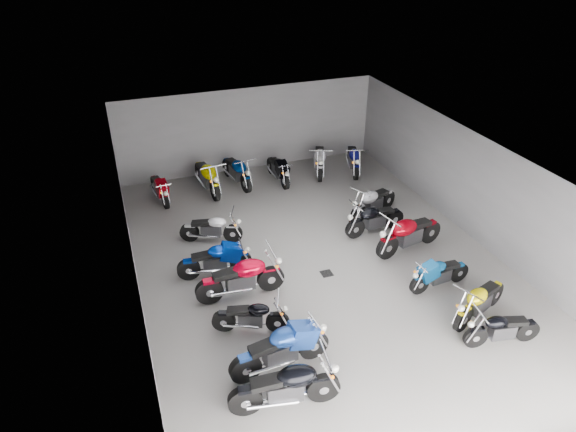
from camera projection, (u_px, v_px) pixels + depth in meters
name	position (u px, v px, depth m)	size (l,w,h in m)	color
ground	(320.00, 264.00, 14.73)	(14.00, 14.00, 0.00)	gray
wall_back	(249.00, 129.00, 19.60)	(10.00, 0.10, 3.20)	slate
wall_left	(132.00, 251.00, 12.44)	(0.10, 14.00, 3.20)	slate
wall_right	(474.00, 187.00, 15.40)	(0.10, 14.00, 3.20)	slate
ceiling	(324.00, 161.00, 13.10)	(10.00, 14.00, 0.04)	black
drain_grate	(327.00, 273.00, 14.32)	(0.32, 0.32, 0.01)	black
motorcycle_left_a	(286.00, 387.00, 10.18)	(2.29, 0.56, 1.01)	black
motorcycle_left_b	(281.00, 349.00, 11.06)	(2.34, 0.51, 1.03)	black
motorcycle_left_c	(252.00, 316.00, 12.13)	(1.77, 0.80, 0.82)	black
motorcycle_left_d	(241.00, 278.00, 13.21)	(2.37, 0.47, 1.04)	black
motorcycle_left_e	(216.00, 260.00, 14.03)	(2.08, 0.47, 0.91)	black
motorcycle_left_f	(212.00, 228.00, 15.53)	(1.83, 0.84, 0.84)	black
motorcycle_right_a	(502.00, 329.00, 11.77)	(1.86, 0.50, 0.82)	black
motorcycle_right_b	(480.00, 301.00, 12.53)	(2.00, 0.89, 0.92)	black
motorcycle_right_c	(439.00, 273.00, 13.58)	(1.87, 0.40, 0.82)	black
motorcycle_right_d	(409.00, 234.00, 15.05)	(2.38, 0.66, 1.05)	black
motorcycle_right_e	(374.00, 219.00, 15.94)	(2.09, 0.46, 0.92)	black
motorcycle_right_f	(373.00, 202.00, 16.84)	(2.05, 0.97, 0.95)	black
motorcycle_back_a	(160.00, 188.00, 17.80)	(0.46, 1.95, 0.86)	black
motorcycle_back_b	(207.00, 176.00, 18.36)	(0.54, 2.40, 1.06)	black
motorcycle_back_c	(237.00, 171.00, 18.86)	(0.60, 2.24, 0.99)	black
motorcycle_back_d	(278.00, 169.00, 19.09)	(0.42, 2.05, 0.90)	black
motorcycle_back_e	(320.00, 159.00, 19.73)	(0.99, 2.18, 1.01)	black
motorcycle_back_f	(354.00, 159.00, 19.83)	(0.85, 2.12, 0.97)	black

